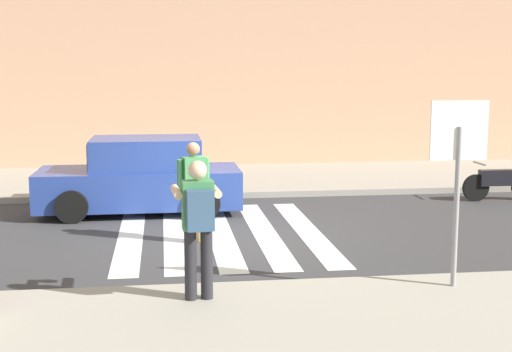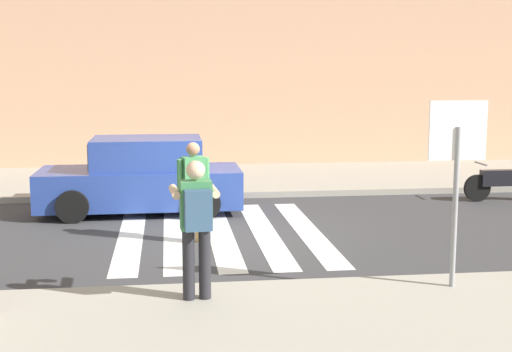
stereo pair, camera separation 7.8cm
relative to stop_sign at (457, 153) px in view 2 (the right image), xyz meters
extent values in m
plane|color=#38383A|center=(-2.74, 3.74, -1.90)|extent=(120.00, 120.00, 0.00)
cube|color=#9E998C|center=(-2.74, 9.74, -1.83)|extent=(60.00, 4.80, 0.14)
cube|color=tan|center=(-2.74, 14.14, 1.64)|extent=(56.00, 4.00, 7.07)
cube|color=silver|center=(-4.34, 3.94, -1.90)|extent=(0.44, 5.20, 0.01)
cube|color=silver|center=(-3.54, 3.94, -1.90)|extent=(0.44, 5.20, 0.01)
cube|color=silver|center=(-2.74, 3.94, -1.90)|extent=(0.44, 5.20, 0.01)
cube|color=silver|center=(-1.94, 3.94, -1.90)|extent=(0.44, 5.20, 0.01)
cube|color=silver|center=(-1.14, 3.94, -1.90)|extent=(0.44, 5.20, 0.01)
cylinder|color=gray|center=(0.00, -0.01, -0.71)|extent=(0.07, 0.07, 2.09)
cube|color=white|center=(0.00, 0.00, 0.28)|extent=(0.76, 0.03, 0.76)
cube|color=red|center=(0.00, 0.02, 0.28)|extent=(0.66, 0.02, 0.66)
cylinder|color=#232328|center=(-3.43, -0.12, -1.32)|extent=(0.15, 0.15, 0.88)
cylinder|color=#232328|center=(-3.23, -0.10, -1.32)|extent=(0.15, 0.15, 0.88)
cube|color=#3D844C|center=(-3.33, -0.11, -0.58)|extent=(0.40, 0.27, 0.60)
sphere|color=beige|center=(-3.33, -0.11, -0.15)|extent=(0.23, 0.23, 0.23)
cylinder|color=beige|center=(-3.59, 0.09, -0.44)|extent=(0.14, 0.59, 0.10)
cylinder|color=beige|center=(-3.11, 0.12, -0.44)|extent=(0.14, 0.59, 0.10)
cube|color=black|center=(-3.36, 0.29, -0.41)|extent=(0.15, 0.11, 0.10)
cube|color=#335170|center=(-3.32, -0.34, -0.60)|extent=(0.33, 0.22, 0.48)
cylinder|color=tan|center=(-3.33, 3.31, -1.46)|extent=(0.15, 0.15, 0.88)
cylinder|color=tan|center=(-3.14, 3.37, -1.46)|extent=(0.15, 0.15, 0.88)
cube|color=#3D844C|center=(-3.23, 3.34, -0.72)|extent=(0.44, 0.35, 0.60)
sphere|color=#A37556|center=(-3.23, 3.34, -0.29)|extent=(0.23, 0.23, 0.23)
cylinder|color=#3D844C|center=(-3.46, 3.27, -0.74)|extent=(0.10, 0.10, 0.58)
cylinder|color=#3D844C|center=(-3.01, 3.42, -0.74)|extent=(0.10, 0.10, 0.58)
cube|color=#284293|center=(-4.23, 6.04, -1.37)|extent=(4.10, 1.70, 0.76)
cube|color=#284293|center=(-4.08, 6.04, -0.67)|extent=(2.20, 1.56, 0.64)
cube|color=slate|center=(-5.15, 6.04, -0.67)|extent=(0.10, 1.50, 0.54)
cube|color=slate|center=(-3.11, 6.04, -0.67)|extent=(0.10, 1.50, 0.51)
cylinder|color=black|center=(-5.50, 5.19, -1.58)|extent=(0.64, 0.22, 0.64)
cylinder|color=black|center=(-5.50, 6.89, -1.58)|extent=(0.64, 0.22, 0.64)
cylinder|color=black|center=(-2.96, 5.19, -1.58)|extent=(0.64, 0.22, 0.64)
cylinder|color=black|center=(-2.96, 6.89, -1.58)|extent=(0.64, 0.22, 0.64)
cylinder|color=black|center=(3.21, 6.34, -1.60)|extent=(0.60, 0.10, 0.60)
cube|color=black|center=(3.79, 6.34, -1.38)|extent=(1.00, 0.20, 0.36)
cylinder|color=gray|center=(3.27, 6.34, -1.05)|extent=(0.04, 0.60, 0.04)
camera|label=1|loc=(-3.75, -8.61, 1.08)|focal=50.00mm
camera|label=2|loc=(-3.67, -8.62, 1.08)|focal=50.00mm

